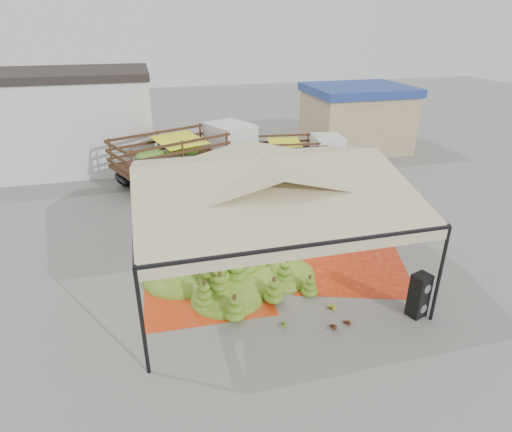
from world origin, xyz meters
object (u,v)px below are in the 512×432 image
object	(u,v)px
truck_right	(294,151)
speaker_stack	(419,295)
banana_heap	(234,262)
vendor	(227,187)
truck_left	(192,149)

from	to	relation	value
truck_right	speaker_stack	bearing A→B (deg)	-86.54
banana_heap	vendor	bearing A→B (deg)	80.86
vendor	truck_right	distance (m)	6.07
speaker_stack	truck_right	bearing A→B (deg)	68.54
vendor	truck_right	size ratio (longest dim) A/B	0.32
truck_right	truck_left	bearing A→B (deg)	-177.52
vendor	truck_left	bearing A→B (deg)	-81.54
vendor	truck_right	world-z (taller)	truck_right
banana_heap	truck_right	distance (m)	11.37
vendor	truck_left	xyz separation A→B (m)	(-0.99, 4.36, 0.65)
vendor	truck_left	distance (m)	4.52
truck_left	banana_heap	bearing A→B (deg)	-113.50
truck_right	vendor	bearing A→B (deg)	-132.70
speaker_stack	vendor	distance (m)	10.00
vendor	truck_right	xyz separation A→B (m)	(4.62, 3.92, 0.27)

